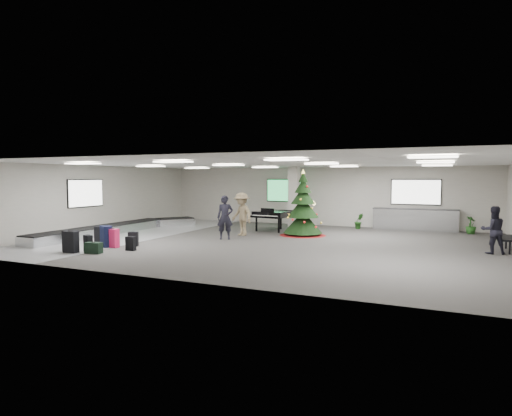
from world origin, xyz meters
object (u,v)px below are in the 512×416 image
at_px(service_counter, 415,219).
at_px(bench, 512,235).
at_px(baggage_carousel, 119,228).
at_px(christmas_tree, 303,213).
at_px(traveler_bench, 493,230).
at_px(potted_plant_right, 471,225).
at_px(potted_plant_left, 359,221).
at_px(pink_suitcase, 113,238).
at_px(traveler_a, 225,217).
at_px(grand_piano, 274,214).
at_px(traveler_b, 242,214).

relative_size(service_counter, bench, 2.35).
relative_size(baggage_carousel, christmas_tree, 3.24).
bearing_deg(baggage_carousel, traveler_bench, 2.52).
xyz_separation_m(bench, potted_plant_right, (-1.05, 4.77, -0.19)).
distance_m(bench, potted_plant_left, 7.76).
xyz_separation_m(pink_suitcase, traveler_bench, (12.91, 4.21, 0.47)).
bearing_deg(potted_plant_left, potted_plant_right, 1.08).
height_order(pink_suitcase, traveler_a, traveler_a).
bearing_deg(traveler_a, potted_plant_right, 6.61).
xyz_separation_m(potted_plant_left, potted_plant_right, (5.14, 0.10, 0.01)).
height_order(grand_piano, potted_plant_left, grand_piano).
height_order(pink_suitcase, potted_plant_left, potted_plant_left).
bearing_deg(potted_plant_left, traveler_bench, -44.59).
distance_m(baggage_carousel, grand_piano, 7.48).
xyz_separation_m(pink_suitcase, grand_piano, (3.65, 7.22, 0.47)).
distance_m(pink_suitcase, traveler_b, 5.82).
distance_m(pink_suitcase, bench, 14.46).
relative_size(pink_suitcase, potted_plant_left, 0.89).
bearing_deg(potted_plant_right, traveler_a, -147.64).
height_order(baggage_carousel, grand_piano, grand_piano).
relative_size(pink_suitcase, traveler_a, 0.39).
relative_size(christmas_tree, bench, 1.74).
bearing_deg(traveler_a, potted_plant_left, 27.32).
xyz_separation_m(grand_piano, potted_plant_right, (8.87, 2.53, -0.41)).
relative_size(grand_piano, potted_plant_left, 2.69).
bearing_deg(traveler_b, potted_plant_left, 72.47).
xyz_separation_m(traveler_a, potted_plant_right, (9.68, 6.13, -0.52)).
bearing_deg(grand_piano, traveler_bench, -11.73).
height_order(grand_piano, potted_plant_right, grand_piano).
height_order(baggage_carousel, traveler_b, traveler_b).
bearing_deg(christmas_tree, potted_plant_right, 27.27).
relative_size(baggage_carousel, grand_piano, 4.47).
relative_size(christmas_tree, traveler_b, 1.54).
bearing_deg(pink_suitcase, bench, 23.11).
relative_size(baggage_carousel, bench, 5.64).
bearing_deg(potted_plant_left, traveler_a, -126.93).
bearing_deg(baggage_carousel, potted_plant_right, 22.14).
distance_m(potted_plant_left, potted_plant_right, 5.14).
distance_m(christmas_tree, traveler_b, 2.77).
distance_m(grand_piano, traveler_bench, 9.73).
bearing_deg(grand_piano, service_counter, 31.71).
xyz_separation_m(grand_piano, bench, (9.92, -2.24, -0.21)).
xyz_separation_m(pink_suitcase, traveler_b, (2.98, 4.96, 0.62)).
distance_m(christmas_tree, grand_piano, 2.15).
distance_m(christmas_tree, traveler_bench, 7.66).
bearing_deg(potted_plant_left, bench, -37.06).
bearing_deg(traveler_b, traveler_a, -70.44).
height_order(pink_suitcase, bench, bench).
xyz_separation_m(pink_suitcase, christmas_tree, (5.50, 6.13, 0.68)).
relative_size(christmas_tree, grand_piano, 1.38).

